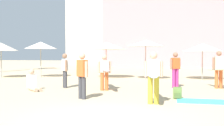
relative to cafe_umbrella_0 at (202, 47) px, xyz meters
name	(u,v)px	position (x,y,z in m)	size (l,w,h in m)	color
ground	(102,119)	(-4.58, -11.13, -2.03)	(120.00, 120.00, 0.00)	beige
hotel_pink	(169,17)	(-0.24, 22.56, 4.87)	(17.51, 11.44, 13.80)	pink
cafe_umbrella_0	(202,47)	(0.00, 0.00, 0.00)	(2.53, 2.53, 2.28)	gray
cafe_umbrella_2	(146,43)	(-3.52, -0.23, 0.27)	(2.35, 2.35, 2.49)	gray
cafe_umbrella_3	(106,46)	(-6.14, 0.47, 0.14)	(2.72, 2.72, 2.41)	gray
cafe_umbrella_5	(1,47)	(-13.19, -0.24, 0.08)	(2.23, 2.23, 2.38)	gray
cafe_umbrella_7	(41,45)	(-10.73, 0.55, 0.19)	(2.24, 2.24, 2.46)	gray
beach_towel	(202,101)	(-1.58, -8.19, -2.02)	(1.70, 1.02, 0.01)	#4CC6D6
backpack	(177,93)	(-2.36, -7.67, -1.82)	(0.33, 0.28, 0.42)	olive
person_mid_left	(105,70)	(-5.32, -5.64, -1.14)	(0.99, 3.09, 1.60)	orange
person_near_left	(219,69)	(-0.10, -4.51, -1.08)	(1.01, 2.85, 1.76)	orange
person_mid_right	(33,83)	(-8.50, -6.07, -1.69)	(0.90, 0.91, 0.95)	#D1A889
person_far_right	(153,75)	(-3.25, -8.74, -1.11)	(0.60, 2.69, 1.69)	gold
person_far_left	(65,69)	(-7.34, -5.03, -1.13)	(0.39, 0.57, 1.65)	#3D3D42
person_near_right	(175,68)	(-2.10, -4.41, -1.09)	(0.54, 0.44, 1.70)	#B7337F
person_mid_center	(82,74)	(-5.77, -8.15, -1.11)	(0.51, 0.48, 1.67)	#3D3D42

